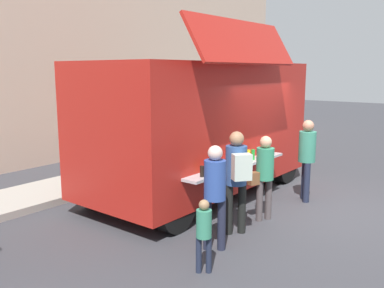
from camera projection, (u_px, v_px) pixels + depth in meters
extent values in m
plane|color=#38383D|center=(317.00, 209.00, 8.41)|extent=(60.00, 60.00, 0.00)
cube|color=#B02018|center=(200.00, 123.00, 9.19)|extent=(5.61, 2.55, 2.63)
cube|color=#B02018|center=(245.00, 42.00, 7.57)|extent=(3.07, 0.59, 0.83)
cube|color=black|center=(230.00, 114.00, 7.99)|extent=(2.91, 0.16, 1.18)
cube|color=#B7B7BC|center=(238.00, 165.00, 8.03)|extent=(3.07, 0.41, 0.05)
cylinder|color=black|center=(202.00, 171.00, 7.05)|extent=(0.08, 0.08, 0.19)
cylinder|color=yellow|center=(207.00, 167.00, 7.29)|extent=(0.07, 0.07, 0.22)
cylinder|color=red|center=(213.00, 165.00, 7.43)|extent=(0.06, 0.06, 0.25)
cylinder|color=black|center=(220.00, 164.00, 7.62)|extent=(0.07, 0.07, 0.19)
cylinder|color=red|center=(228.00, 161.00, 7.76)|extent=(0.07, 0.07, 0.23)
cylinder|color=silver|center=(238.00, 161.00, 7.90)|extent=(0.06, 0.06, 0.18)
cylinder|color=red|center=(243.00, 159.00, 8.06)|extent=(0.07, 0.07, 0.20)
cylinder|color=yellow|center=(249.00, 156.00, 8.23)|extent=(0.07, 0.07, 0.24)
cylinder|color=green|center=(253.00, 155.00, 8.40)|extent=(0.07, 0.07, 0.21)
cylinder|color=green|center=(258.00, 153.00, 8.59)|extent=(0.07, 0.07, 0.19)
cylinder|color=orange|center=(264.00, 151.00, 8.73)|extent=(0.08, 0.08, 0.22)
cylinder|color=#CCE8F5|center=(266.00, 149.00, 8.95)|extent=(0.07, 0.07, 0.22)
cube|color=black|center=(261.00, 96.00, 11.20)|extent=(0.12, 2.07, 1.16)
cylinder|color=black|center=(215.00, 154.00, 11.65)|extent=(0.90, 0.28, 0.90)
cylinder|color=black|center=(284.00, 165.00, 10.33)|extent=(0.90, 0.28, 0.90)
cylinder|color=black|center=(96.00, 186.00, 8.45)|extent=(0.90, 0.28, 0.90)
cylinder|color=black|center=(175.00, 207.00, 7.13)|extent=(0.90, 0.28, 0.90)
cylinder|color=#305F37|center=(218.00, 139.00, 14.00)|extent=(0.60, 0.60, 0.96)
cylinder|color=#4E4546|center=(259.00, 200.00, 7.68)|extent=(0.12, 0.12, 0.78)
cylinder|color=#4E4546|center=(268.00, 199.00, 7.78)|extent=(0.12, 0.12, 0.78)
cylinder|color=#318863|center=(265.00, 164.00, 7.61)|extent=(0.32, 0.32, 0.59)
sphere|color=tan|center=(266.00, 142.00, 7.54)|extent=(0.22, 0.22, 0.22)
cube|color=brown|center=(253.00, 178.00, 7.53)|extent=(0.23, 0.20, 0.23)
cylinder|color=black|center=(229.00, 209.00, 7.06)|extent=(0.14, 0.14, 0.87)
cylinder|color=black|center=(242.00, 208.00, 7.11)|extent=(0.14, 0.14, 0.87)
cylinder|color=#2D4D84|center=(236.00, 165.00, 6.95)|extent=(0.36, 0.36, 0.66)
sphere|color=#A07553|center=(237.00, 139.00, 6.87)|extent=(0.24, 0.24, 0.24)
cube|color=silver|center=(242.00, 167.00, 6.68)|extent=(0.35, 0.34, 0.42)
cylinder|color=#1F2235|center=(207.00, 224.00, 6.45)|extent=(0.13, 0.13, 0.81)
cylinder|color=#1F2235|center=(222.00, 225.00, 6.43)|extent=(0.13, 0.13, 0.81)
cylinder|color=#2C4893|center=(215.00, 180.00, 6.32)|extent=(0.34, 0.34, 0.61)
sphere|color=beige|center=(215.00, 153.00, 6.24)|extent=(0.23, 0.23, 0.23)
cylinder|color=#1E2439|center=(307.00, 183.00, 8.77)|extent=(0.14, 0.14, 0.86)
cylinder|color=#1E2439|center=(304.00, 180.00, 9.00)|extent=(0.14, 0.14, 0.86)
cylinder|color=#337C65|center=(307.00, 147.00, 8.75)|extent=(0.35, 0.35, 0.65)
sphere|color=#A46E55|center=(308.00, 126.00, 8.68)|extent=(0.24, 0.24, 0.24)
cylinder|color=#1E2539|center=(199.00, 255.00, 5.72)|extent=(0.08, 0.08, 0.52)
cylinder|color=#1E2539|center=(209.00, 255.00, 5.72)|extent=(0.08, 0.08, 0.52)
cylinder|color=#358264|center=(204.00, 224.00, 5.64)|extent=(0.21, 0.21, 0.39)
sphere|color=#98734F|center=(204.00, 205.00, 5.59)|extent=(0.14, 0.14, 0.14)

